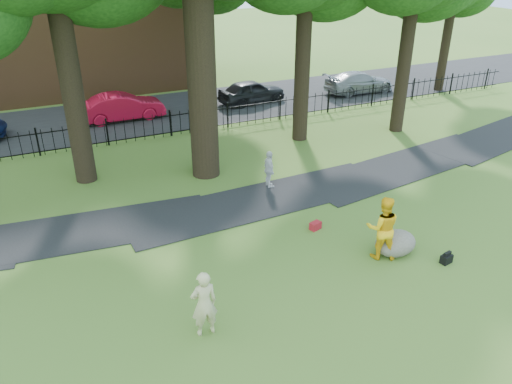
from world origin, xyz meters
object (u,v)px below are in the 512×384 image
red_sedan (122,107)px  man (383,228)px  woman (204,304)px  boulder (396,241)px

red_sedan → man: bearing=-165.9°
woman → red_sedan: bearing=-94.0°
woman → red_sedan: 17.34m
woman → man: man is taller
woman → boulder: size_ratio=1.33×
woman → man: 5.92m
boulder → man: bearing=178.1°
boulder → red_sedan: size_ratio=0.31×
woman → red_sedan: woman is taller
boulder → red_sedan: (-4.78, 16.38, 0.33)m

